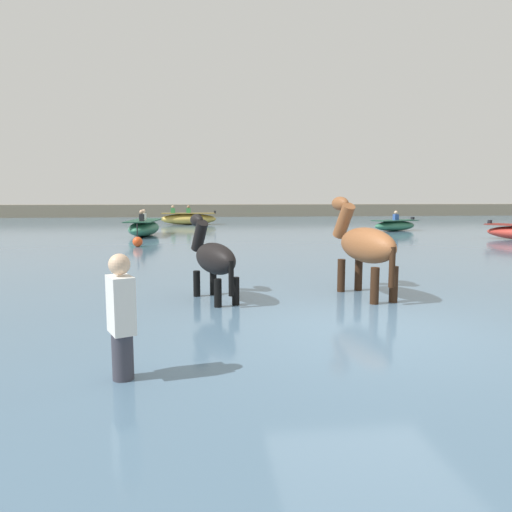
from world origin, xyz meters
The scene contains 10 objects.
ground_plane centered at (0.00, 0.00, 0.00)m, with size 120.00×120.00×0.00m, color #84755B.
water_surface centered at (0.00, 10.00, 0.21)m, with size 90.00×90.00×0.43m, color slate.
horse_lead_black centered at (-2.01, 1.96, 1.09)m, with size 0.92×1.67×1.84m.
horse_trailing_chestnut centered at (0.59, 1.98, 1.27)m, with size 0.85×1.99×2.15m.
boat_mid_channel centered at (-3.14, 23.78, 0.80)m, with size 3.49×1.37×1.20m.
boat_far_inshore centered at (7.53, 17.08, 0.71)m, with size 2.68×1.76×1.03m.
boat_distant_west centered at (-4.84, 15.44, 0.78)m, with size 1.41×3.63×1.18m.
person_spectator_far centered at (-2.94, -1.41, 0.87)m, with size 0.31×0.37×1.63m.
channel_buoy centered at (-4.47, 10.70, 0.61)m, with size 0.35×0.35×0.80m.
far_shoreline centered at (0.00, 36.27, 0.75)m, with size 80.00×2.40×1.50m, color gray.
Camera 1 is at (-2.15, -5.77, 2.14)m, focal length 32.68 mm.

